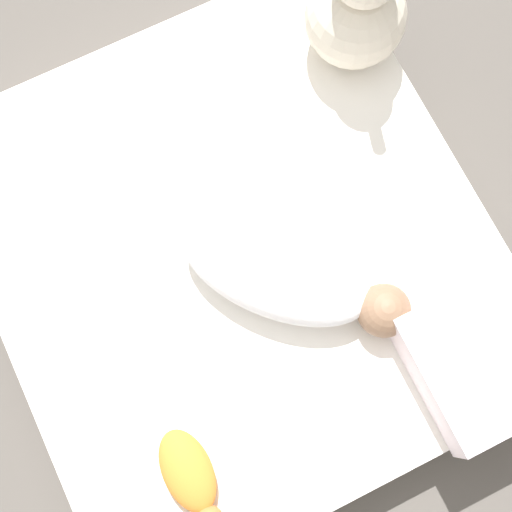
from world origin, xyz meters
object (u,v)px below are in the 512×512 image
Objects in this scene: swaddled_baby at (289,273)px; turtle_plush at (191,478)px; bunny_plush at (358,8)px; pillow at (503,349)px.

swaddled_baby is 2.11× the size of turtle_plush.
pillow is at bearing -4.35° from bunny_plush.
bunny_plush is at bearing 97.00° from swaddled_baby.
bunny_plush is at bearing 134.15° from turtle_plush.
swaddled_baby is 0.45m from turtle_plush.
pillow is (0.32, 0.31, -0.01)m from swaddled_baby.
swaddled_baby is 0.57m from bunny_plush.
bunny_plush is 1.01m from turtle_plush.
swaddled_baby reaches higher than pillow.
bunny_plush is 1.96× the size of turtle_plush.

